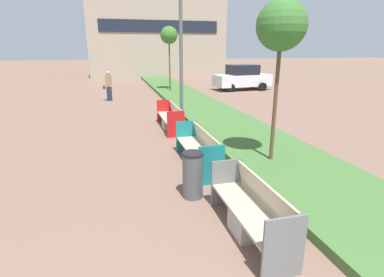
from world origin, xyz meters
The scene contains 11 objects.
planter_grass_strip centered at (3.20, 12.00, 0.09)m, with size 2.80×120.00×0.18m.
building_backdrop centered at (4.00, 36.32, 4.72)m, with size 14.56×8.33×9.44m.
bench_grey_frame centered at (0.94, 3.81, 0.37)m, with size 0.65×2.16×0.94m.
bench_teal_frame centered at (0.94, 7.01, 0.38)m, with size 0.65×2.48×0.94m.
bench_red_frame centered at (0.94, 10.95, 0.38)m, with size 0.65×2.46×0.94m.
litter_bin centered at (0.34, 5.33, 0.50)m, with size 0.44×0.44×0.99m.
street_lamp_post centered at (1.55, 11.69, 3.95)m, with size 0.24×0.44×7.14m.
sapling_tree_near centered at (2.81, 6.53, 3.49)m, with size 1.20×1.20×4.13m.
sapling_tree_far centered at (2.81, 20.97, 3.84)m, with size 1.17×1.17×4.47m.
pedestrian_walking centered at (-1.37, 18.36, 0.89)m, with size 0.53×0.24×1.75m.
parked_car_distant centered at (8.31, 20.90, 0.91)m, with size 4.35×2.14×1.86m.
Camera 1 is at (-1.13, -0.19, 3.00)m, focal length 28.00 mm.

